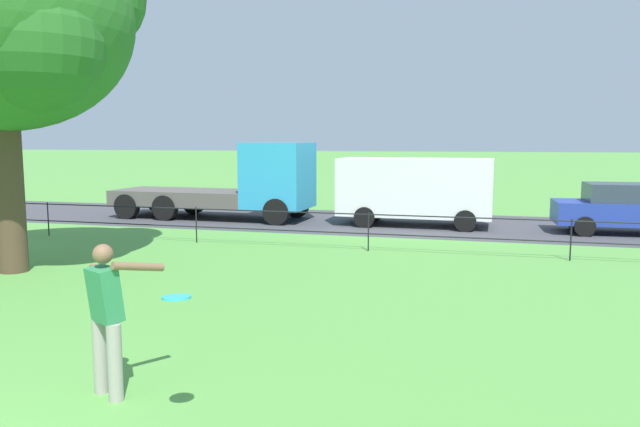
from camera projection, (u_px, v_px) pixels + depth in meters
The scene contains 8 objects.
street_strip at pixel (328, 221), 21.27m from camera, with size 80.00×6.22×0.01m, color #424247.
park_fence at pixel (279, 222), 16.04m from camera, with size 33.97×0.04×1.00m.
tree_large_lawn at pixel (2, 20), 12.37m from camera, with size 5.54×5.45×7.65m.
person_thrower at pixel (107, 315), 6.61m from camera, with size 0.75×0.69×1.72m.
frisbee at pixel (177, 297), 5.59m from camera, with size 0.37×0.37×0.05m.
flatbed_truck_far_left at pixel (240, 186), 21.59m from camera, with size 7.35×2.57×2.75m.
panel_van_far_right at pixel (416, 188), 19.97m from camera, with size 5.05×2.20×2.24m.
car_blue_left at pixel (623, 208), 18.24m from camera, with size 4.06×1.93×1.54m.
Camera 1 is at (5.19, -2.83, 2.84)m, focal length 33.79 mm.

